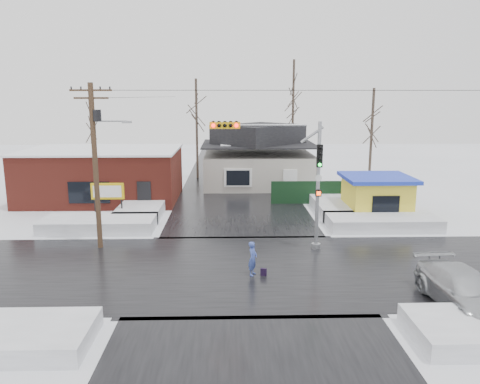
{
  "coord_description": "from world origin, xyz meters",
  "views": [
    {
      "loc": [
        -0.83,
        -21.64,
        8.31
      ],
      "look_at": [
        -0.18,
        4.13,
        3.0
      ],
      "focal_mm": 35.0,
      "sensor_mm": 36.0,
      "label": 1
    }
  ],
  "objects_px": {
    "utility_pole": "(96,157)",
    "car": "(464,291)",
    "traffic_signal": "(289,168)",
    "marquee_sign": "(108,192)",
    "kiosk": "(376,196)",
    "pedestrian": "(253,259)"
  },
  "relations": [
    {
      "from": "car",
      "to": "traffic_signal",
      "type": "bearing_deg",
      "value": 124.22
    },
    {
      "from": "traffic_signal",
      "to": "car",
      "type": "relative_size",
      "value": 1.33
    },
    {
      "from": "traffic_signal",
      "to": "kiosk",
      "type": "relative_size",
      "value": 1.52
    },
    {
      "from": "traffic_signal",
      "to": "kiosk",
      "type": "xyz_separation_m",
      "value": [
        7.07,
        7.03,
        -3.08
      ]
    },
    {
      "from": "marquee_sign",
      "to": "pedestrian",
      "type": "relative_size",
      "value": 1.57
    },
    {
      "from": "traffic_signal",
      "to": "kiosk",
      "type": "bearing_deg",
      "value": 44.84
    },
    {
      "from": "utility_pole",
      "to": "car",
      "type": "xyz_separation_m",
      "value": [
        16.39,
        -8.07,
        -4.35
      ]
    },
    {
      "from": "utility_pole",
      "to": "marquee_sign",
      "type": "xyz_separation_m",
      "value": [
        -1.07,
        5.99,
        -3.19
      ]
    },
    {
      "from": "marquee_sign",
      "to": "pedestrian",
      "type": "bearing_deg",
      "value": -47.99
    },
    {
      "from": "kiosk",
      "to": "car",
      "type": "relative_size",
      "value": 0.88
    },
    {
      "from": "pedestrian",
      "to": "car",
      "type": "xyz_separation_m",
      "value": [
        8.17,
        -3.75,
        -0.05
      ]
    },
    {
      "from": "traffic_signal",
      "to": "kiosk",
      "type": "distance_m",
      "value": 10.43
    },
    {
      "from": "utility_pole",
      "to": "marquee_sign",
      "type": "relative_size",
      "value": 3.53
    },
    {
      "from": "utility_pole",
      "to": "car",
      "type": "relative_size",
      "value": 1.71
    },
    {
      "from": "traffic_signal",
      "to": "pedestrian",
      "type": "height_order",
      "value": "traffic_signal"
    },
    {
      "from": "marquee_sign",
      "to": "kiosk",
      "type": "xyz_separation_m",
      "value": [
        18.5,
        0.5,
        -0.46
      ]
    },
    {
      "from": "traffic_signal",
      "to": "marquee_sign",
      "type": "height_order",
      "value": "traffic_signal"
    },
    {
      "from": "kiosk",
      "to": "pedestrian",
      "type": "height_order",
      "value": "kiosk"
    },
    {
      "from": "car",
      "to": "pedestrian",
      "type": "bearing_deg",
      "value": 150.92
    },
    {
      "from": "utility_pole",
      "to": "car",
      "type": "distance_m",
      "value": 18.78
    },
    {
      "from": "pedestrian",
      "to": "car",
      "type": "height_order",
      "value": "pedestrian"
    },
    {
      "from": "traffic_signal",
      "to": "marquee_sign",
      "type": "bearing_deg",
      "value": 150.28
    }
  ]
}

